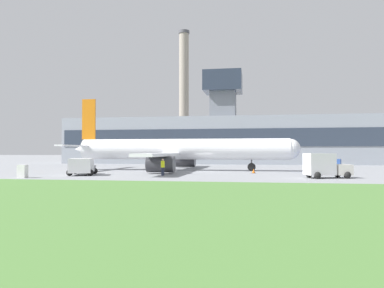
# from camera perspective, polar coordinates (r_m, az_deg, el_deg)

# --- Properties ---
(ground_plane) EXTENTS (400.00, 400.00, 0.00)m
(ground_plane) POSITION_cam_1_polar(r_m,az_deg,el_deg) (50.70, 1.76, -4.17)
(ground_plane) COLOR gray
(grass_strip) EXTENTS (240.00, 37.00, 0.06)m
(grass_strip) POSITION_cam_1_polar(r_m,az_deg,el_deg) (15.47, -16.81, -10.98)
(grass_strip) COLOR #4C7A38
(grass_strip) RESTS_ON ground_plane
(terminal_building) EXTENTS (69.74, 12.31, 20.08)m
(terminal_building) POSITION_cam_1_polar(r_m,az_deg,el_deg) (82.53, 4.71, 0.87)
(terminal_building) COLOR #8C939E
(terminal_building) RESTS_ON ground_plane
(smokestack_left) EXTENTS (3.46, 3.46, 40.69)m
(smokestack_left) POSITION_cam_1_polar(r_m,az_deg,el_deg) (118.47, -1.23, 7.52)
(smokestack_left) COLOR gray
(smokestack_left) RESTS_ON ground_plane
(airplane) EXTENTS (32.36, 30.36, 10.36)m
(airplane) POSITION_cam_1_polar(r_m,az_deg,el_deg) (52.71, -2.03, -0.97)
(airplane) COLOR white
(airplane) RESTS_ON ground_plane
(pushback_tug) EXTENTS (4.09, 3.23, 2.22)m
(pushback_tug) POSITION_cam_1_polar(r_m,az_deg,el_deg) (50.37, 19.64, -2.97)
(pushback_tug) COLOR #2D4C93
(pushback_tug) RESTS_ON ground_plane
(baggage_truck) EXTENTS (3.88, 5.56, 1.90)m
(baggage_truck) POSITION_cam_1_polar(r_m,az_deg,el_deg) (44.18, -16.40, -3.33)
(baggage_truck) COLOR gray
(baggage_truck) RESTS_ON ground_plane
(fuel_truck) EXTENTS (4.80, 3.38, 2.49)m
(fuel_truck) POSITION_cam_1_polar(r_m,az_deg,el_deg) (39.93, 19.54, -3.20)
(fuel_truck) COLOR white
(fuel_truck) RESTS_ON ground_plane
(ground_crew_person) EXTENTS (0.58, 0.58, 1.87)m
(ground_crew_person) POSITION_cam_1_polar(r_m,az_deg,el_deg) (41.57, -4.48, -3.51)
(ground_crew_person) COLOR #23283D
(ground_crew_person) RESTS_ON ground_plane
(traffic_cone_near_nose) EXTENTS (0.55, 0.55, 0.56)m
(traffic_cone_near_nose) POSITION_cam_1_polar(r_m,az_deg,el_deg) (46.73, 9.36, -4.10)
(traffic_cone_near_nose) COLOR black
(traffic_cone_near_nose) RESTS_ON ground_plane
(utility_cabinet) EXTENTS (0.87, 0.67, 1.32)m
(utility_cabinet) POSITION_cam_1_polar(r_m,az_deg,el_deg) (41.64, -24.41, -3.82)
(utility_cabinet) COLOR silver
(utility_cabinet) RESTS_ON ground_plane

